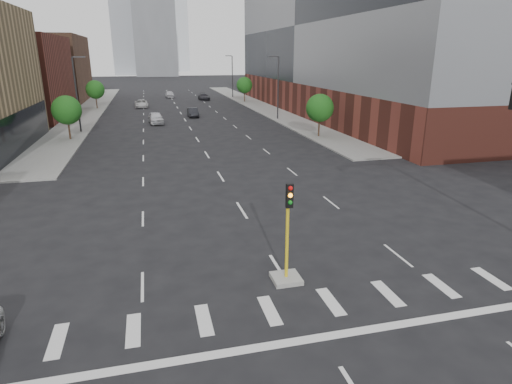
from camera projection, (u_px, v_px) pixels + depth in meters
name	position (u px, v px, depth m)	size (l,w,h in m)	color
sidewalk_left_far	(91.00, 110.00, 74.91)	(5.00, 92.00, 0.15)	gray
sidewalk_right_far	(256.00, 105.00, 81.84)	(5.00, 92.00, 0.15)	gray
building_left_far_b	(32.00, 69.00, 86.68)	(20.00, 24.00, 13.00)	brown
building_right_main	(365.00, 43.00, 68.91)	(24.00, 70.00, 22.00)	brown
tower_mid	(154.00, 24.00, 188.00)	(18.00, 18.00, 44.00)	slate
median_traffic_signal	(287.00, 260.00, 18.05)	(1.20, 1.20, 4.40)	#999993
streetlight_right_a	(278.00, 85.00, 62.41)	(1.60, 0.22, 9.07)	#2D2D30
streetlight_right_b	(232.00, 75.00, 94.73)	(1.60, 0.22, 9.07)	#2D2D30
streetlight_left	(77.00, 91.00, 51.61)	(1.60, 0.22, 9.07)	#2D2D30
tree_left_near	(67.00, 110.00, 47.35)	(3.20, 3.20, 4.85)	#382619
tree_left_far	(95.00, 90.00, 75.05)	(3.20, 3.20, 4.85)	#382619
tree_right_near	(320.00, 108.00, 49.19)	(3.20, 3.20, 4.85)	#382619
tree_right_far	(244.00, 85.00, 86.13)	(3.20, 3.20, 4.85)	#382619
car_near_left	(156.00, 118.00, 59.77)	(1.92, 4.78, 1.63)	silver
car_mid_right	(193.00, 112.00, 66.43)	(1.45, 4.15, 1.37)	black
car_far_left	(141.00, 104.00, 78.23)	(2.27, 4.93, 1.37)	silver
car_deep_right	(204.00, 97.00, 90.88)	(1.92, 4.72, 1.37)	#232328
car_distant	(170.00, 94.00, 96.20)	(1.75, 4.34, 1.48)	silver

